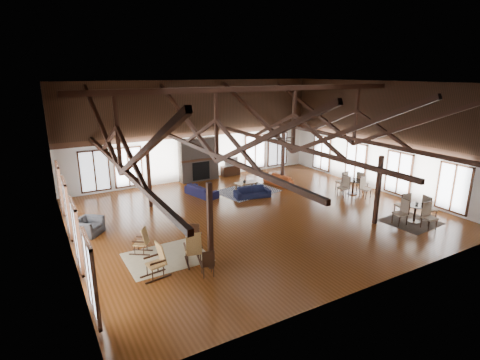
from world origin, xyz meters
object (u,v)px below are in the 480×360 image
cafe_table_far (353,184)px  tv_console (230,170)px  sofa_orange (278,180)px  armchair (88,227)px  sofa_navy_front (252,192)px  cafe_table_near (415,210)px  coffee_table (246,183)px  sofa_navy_left (201,190)px

cafe_table_far → tv_console: 7.85m
sofa_orange → cafe_table_far: size_ratio=0.87×
cafe_table_far → armchair: bearing=173.7°
sofa_navy_front → sofa_orange: sofa_navy_front is taller
cafe_table_far → tv_console: bearing=120.5°
cafe_table_near → tv_console: bearing=107.2°
sofa_orange → tv_console: bearing=-164.5°
armchair → sofa_navy_front: bearing=-42.2°
sofa_orange → coffee_table: (-2.26, -0.08, 0.15)m
sofa_navy_front → sofa_navy_left: sofa_navy_left is taller
sofa_navy_front → cafe_table_far: bearing=-13.2°
sofa_navy_left → cafe_table_near: size_ratio=0.92×
sofa_navy_front → tv_console: bearing=86.9°
coffee_table → armchair: size_ratio=1.22×
sofa_navy_left → cafe_table_far: (7.34, -3.81, 0.26)m
sofa_orange → coffee_table: size_ratio=1.47×
sofa_navy_left → coffee_table: (2.55, -0.41, 0.13)m
sofa_orange → cafe_table_far: (2.53, -3.49, 0.28)m
sofa_navy_left → sofa_orange: bearing=-108.9°
sofa_navy_left → cafe_table_near: (6.75, -8.07, 0.27)m
sofa_navy_front → cafe_table_far: (5.09, -2.23, 0.28)m
sofa_navy_left → coffee_table: size_ratio=1.58×
sofa_orange → coffee_table: bearing=-96.4°
tv_console → coffee_table: bearing=-103.4°
armchair → tv_console: 10.81m
sofa_orange → armchair: bearing=-88.2°
sofa_orange → cafe_table_near: size_ratio=0.85×
sofa_navy_front → tv_console: size_ratio=1.56×
coffee_table → armchair: 8.84m
sofa_orange → sofa_navy_front: bearing=-72.4°
cafe_table_far → sofa_navy_left: bearing=152.6°
sofa_orange → cafe_table_near: (1.94, -7.74, 0.29)m
cafe_table_near → cafe_table_far: size_ratio=1.02×
cafe_table_far → tv_console: (-3.99, 6.76, -0.25)m
armchair → sofa_orange: bearing=-36.9°
coffee_table → armchair: (-8.63, -1.91, -0.08)m
sofa_navy_left → armchair: armchair is taller
sofa_navy_front → coffee_table: size_ratio=1.49×
sofa_navy_left → armchair: (-6.08, -2.32, 0.05)m
cafe_table_near → cafe_table_far: (0.59, 4.26, -0.01)m
sofa_navy_front → cafe_table_far: size_ratio=0.89×
coffee_table → cafe_table_far: (4.79, -3.40, 0.13)m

